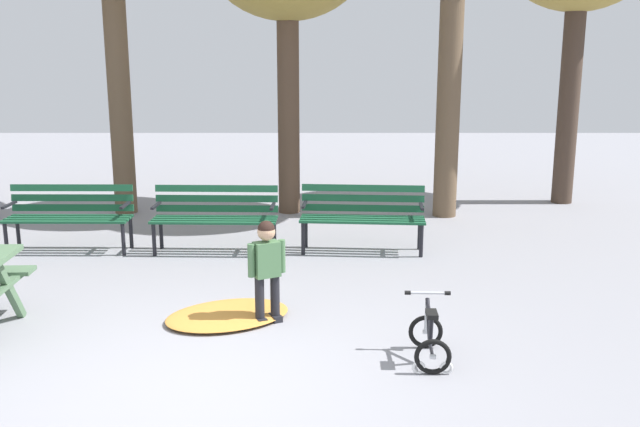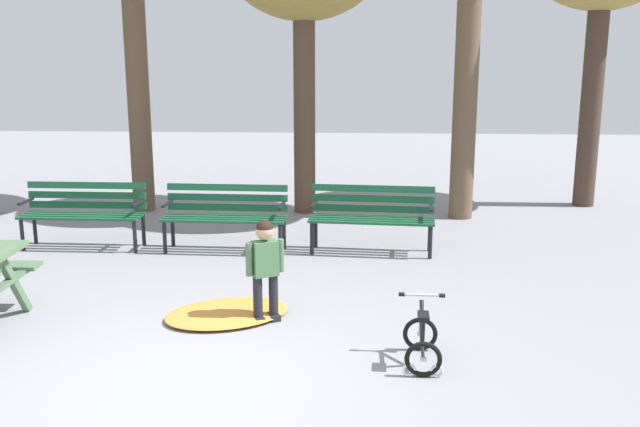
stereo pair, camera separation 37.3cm
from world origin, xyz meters
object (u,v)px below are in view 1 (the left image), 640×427
Objects in this scene: park_bench_right at (366,212)px; kids_bicycle at (433,338)px; park_bench_left at (219,213)px; park_bench_far_left at (73,212)px; child_standing at (270,264)px.

kids_bicycle is (0.36, -3.40, -0.31)m from park_bench_right.
kids_bicycle is (2.26, -3.38, -0.31)m from park_bench_left.
child_standing reaches higher than park_bench_far_left.
park_bench_right is 3.44m from kids_bicycle.
park_bench_left is 1.90m from park_bench_right.
kids_bicycle is at bearing -31.76° from child_standing.
park_bench_far_left is at bearing 178.47° from park_bench_left.
park_bench_right is at bearing 96.04° from kids_bicycle.
park_bench_right is at bearing -0.39° from park_bench_far_left.
kids_bicycle is at bearing -83.96° from park_bench_right.
park_bench_far_left is 2.81× the size of kids_bicycle.
park_bench_right is at bearing 0.76° from park_bench_left.
child_standing reaches higher than park_bench_left.
park_bench_left and park_bench_right have the same top height.
kids_bicycle is at bearing -39.46° from park_bench_far_left.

